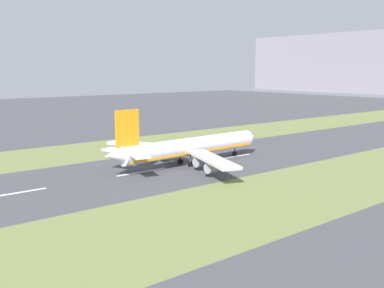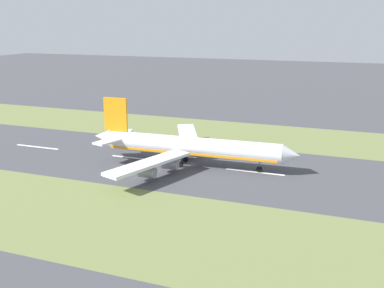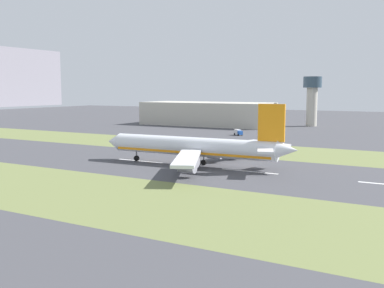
# 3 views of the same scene
# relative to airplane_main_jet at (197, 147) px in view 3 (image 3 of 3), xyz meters

# --- Properties ---
(ground_plane) EXTENTS (800.00, 800.00, 0.00)m
(ground_plane) POSITION_rel_airplane_main_jet_xyz_m (-0.75, 1.09, -6.02)
(ground_plane) COLOR #424247
(grass_median_west) EXTENTS (40.00, 600.00, 0.01)m
(grass_median_west) POSITION_rel_airplane_main_jet_xyz_m (-45.75, 1.09, -6.02)
(grass_median_west) COLOR olive
(grass_median_west) RESTS_ON ground
(grass_median_east) EXTENTS (40.00, 600.00, 0.01)m
(grass_median_east) POSITION_rel_airplane_main_jet_xyz_m (44.25, 1.09, -6.02)
(grass_median_east) COLOR olive
(grass_median_east) RESTS_ON ground
(centreline_dash_mid) EXTENTS (1.20, 18.00, 0.01)m
(centreline_dash_mid) POSITION_rel_airplane_main_jet_xyz_m (-0.75, -18.10, -6.01)
(centreline_dash_mid) COLOR silver
(centreline_dash_mid) RESTS_ON ground
(centreline_dash_far) EXTENTS (1.20, 18.00, 0.01)m
(centreline_dash_far) POSITION_rel_airplane_main_jet_xyz_m (-0.75, 21.90, -6.01)
(centreline_dash_far) COLOR silver
(centreline_dash_far) RESTS_ON ground
(airplane_main_jet) EXTENTS (64.07, 67.18, 20.20)m
(airplane_main_jet) POSITION_rel_airplane_main_jet_xyz_m (0.00, 0.00, 0.00)
(airplane_main_jet) COLOR silver
(airplane_main_jet) RESTS_ON ground
(terminal_building) EXTENTS (36.00, 88.20, 15.57)m
(terminal_building) POSITION_rel_airplane_main_jet_xyz_m (148.84, 72.83, 1.76)
(terminal_building) COLOR #BCB7A8
(terminal_building) RESTS_ON ground
(control_tower) EXTENTS (12.00, 12.00, 32.66)m
(control_tower) POSITION_rel_airplane_main_jet_xyz_m (173.74, 7.90, 14.12)
(control_tower) COLOR #BCB7A8
(control_tower) RESTS_ON ground
(service_truck) EXTENTS (5.47, 6.05, 3.10)m
(service_truck) POSITION_rel_airplane_main_jet_xyz_m (95.36, 26.79, -4.36)
(service_truck) COLOR #1E51B2
(service_truck) RESTS_ON ground
(apron_car) EXTENTS (4.35, 4.41, 2.03)m
(apron_car) POSITION_rel_airplane_main_jet_xyz_m (94.33, 11.10, -5.02)
(apron_car) COLOR #4C4C51
(apron_car) RESTS_ON ground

